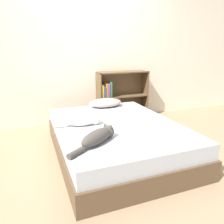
# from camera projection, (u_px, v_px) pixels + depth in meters

# --- Properties ---
(ground_plane) EXTENTS (8.00, 8.00, 0.00)m
(ground_plane) POSITION_uv_depth(u_px,v_px,m) (116.00, 153.00, 2.75)
(ground_plane) COLOR #997F60
(wall_back) EXTENTS (8.00, 0.06, 2.50)m
(wall_back) POSITION_uv_depth(u_px,v_px,m) (85.00, 49.00, 3.65)
(wall_back) COLOR silver
(wall_back) RESTS_ON ground_plane
(bed) EXTENTS (1.42, 1.89, 0.40)m
(bed) POSITION_uv_depth(u_px,v_px,m) (116.00, 138.00, 2.69)
(bed) COLOR brown
(bed) RESTS_ON ground_plane
(pillow) EXTENTS (0.51, 0.30, 0.13)m
(pillow) POSITION_uv_depth(u_px,v_px,m) (105.00, 103.00, 3.35)
(pillow) COLOR #B29E8E
(pillow) RESTS_ON bed
(cat_light) EXTENTS (0.55, 0.21, 0.15)m
(cat_light) POSITION_uv_depth(u_px,v_px,m) (83.00, 120.00, 2.54)
(cat_light) COLOR white
(cat_light) RESTS_ON bed
(cat_dark) EXTENTS (0.54, 0.43, 0.15)m
(cat_dark) POSITION_uv_depth(u_px,v_px,m) (99.00, 136.00, 2.07)
(cat_dark) COLOR #47423D
(cat_dark) RESTS_ON bed
(bookshelf) EXTENTS (0.92, 0.26, 0.87)m
(bookshelf) POSITION_uv_depth(u_px,v_px,m) (120.00, 95.00, 3.96)
(bookshelf) COLOR brown
(bookshelf) RESTS_ON ground_plane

